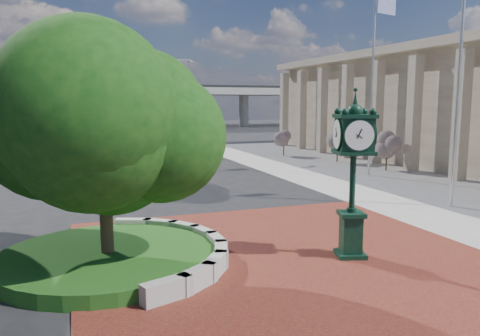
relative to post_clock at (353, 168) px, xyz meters
name	(u,v)px	position (x,y,z in m)	size (l,w,h in m)	color
ground	(270,247)	(-1.85, 1.74, -2.70)	(200.00, 200.00, 0.00)	black
plaza	(283,256)	(-1.85, 0.74, -2.68)	(12.00, 12.00, 0.04)	maroon
sidewalk	(439,175)	(14.15, 11.74, -2.68)	(20.00, 50.00, 0.04)	#9E9B93
planter_wall	(187,248)	(-4.55, 1.74, -2.43)	(2.96, 6.77, 0.54)	#9E9B93
grass_bed	(108,258)	(-6.85, 1.74, -2.50)	(6.10, 6.10, 0.40)	#164814
overpass	(104,90)	(-2.06, 71.74, 3.84)	(90.00, 12.00, 7.50)	#9E9B93
tree_planter	(103,134)	(-6.85, 1.74, 1.02)	(5.20, 5.20, 6.33)	#38281C
tree_street	(101,123)	(-5.85, 19.74, 0.54)	(4.40, 4.40, 5.45)	#38281C
post_clock	(353,168)	(0.00, 0.00, 0.00)	(1.23, 1.23, 4.92)	black
parked_car	(148,136)	(0.58, 42.75, -1.94)	(1.79, 4.46, 1.52)	#4E110B
flagpole_a	(459,71)	(7.95, 4.30, 3.21)	(1.81, 0.20, 11.54)	silver
flagpole_b	(372,82)	(9.84, 13.07, 3.13)	(1.75, 0.45, 11.37)	silver
street_lamp_near	(178,99)	(1.39, 29.63, 2.17)	(1.81, 0.73, 8.32)	slate
street_lamp_far	(90,97)	(-5.43, 44.88, 2.43)	(1.92, 0.71, 8.76)	slate
shrub_near	(387,147)	(12.12, 14.36, -1.11)	(1.20, 1.20, 2.20)	#38281C
shrub_mid	(338,142)	(11.54, 19.58, -1.11)	(1.20, 1.20, 2.20)	#38281C
shrub_far	(284,137)	(9.48, 24.86, -1.11)	(1.20, 1.20, 2.20)	#38281C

